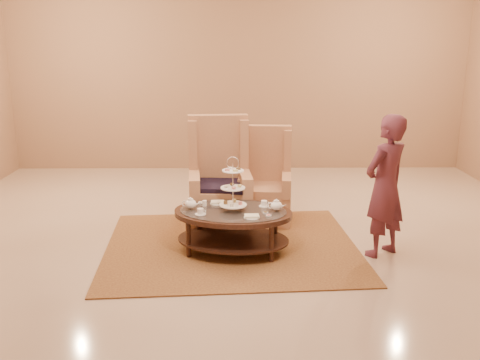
{
  "coord_description": "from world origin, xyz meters",
  "views": [
    {
      "loc": [
        -0.08,
        -5.5,
        2.3
      ],
      "look_at": [
        -0.01,
        0.2,
        0.78
      ],
      "focal_mm": 40.0,
      "sensor_mm": 36.0,
      "label": 1
    }
  ],
  "objects_px": {
    "tea_table": "(233,218)",
    "person": "(385,186)",
    "armchair_left": "(219,190)",
    "armchair_right": "(265,189)"
  },
  "relations": [
    {
      "from": "tea_table",
      "to": "person",
      "type": "height_order",
      "value": "person"
    },
    {
      "from": "tea_table",
      "to": "armchair_left",
      "type": "distance_m",
      "value": 0.87
    },
    {
      "from": "person",
      "to": "armchair_right",
      "type": "bearing_deg",
      "value": -81.3
    },
    {
      "from": "armchair_left",
      "to": "person",
      "type": "xyz_separation_m",
      "value": [
        1.8,
        -0.93,
        0.31
      ]
    },
    {
      "from": "armchair_right",
      "to": "person",
      "type": "distance_m",
      "value": 1.74
    },
    {
      "from": "tea_table",
      "to": "armchair_right",
      "type": "bearing_deg",
      "value": 78.87
    },
    {
      "from": "tea_table",
      "to": "armchair_right",
      "type": "distance_m",
      "value": 1.19
    },
    {
      "from": "armchair_right",
      "to": "tea_table",
      "type": "bearing_deg",
      "value": -105.24
    },
    {
      "from": "tea_table",
      "to": "person",
      "type": "distance_m",
      "value": 1.67
    },
    {
      "from": "armchair_left",
      "to": "armchair_right",
      "type": "bearing_deg",
      "value": 19.92
    }
  ]
}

